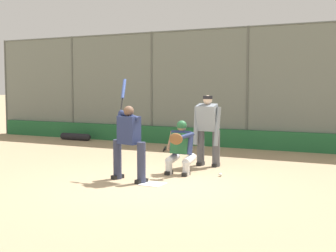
{
  "coord_description": "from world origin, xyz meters",
  "views": [
    {
      "loc": [
        -4.27,
        7.82,
        1.88
      ],
      "look_at": [
        0.17,
        -1.0,
        1.05
      ],
      "focal_mm": 50.0,
      "sensor_mm": 36.0,
      "label": 1
    }
  ],
  "objects_px": {
    "spare_bat_near_backstop": "(165,149)",
    "baseball_loose": "(220,175)",
    "umpire_home": "(208,128)",
    "equipment_bag_dugout_side": "(75,137)",
    "batter_at_plate": "(129,140)",
    "catcher_behind_plate": "(180,146)"
  },
  "relations": [
    {
      "from": "spare_bat_near_backstop",
      "to": "baseball_loose",
      "type": "height_order",
      "value": "baseball_loose"
    },
    {
      "from": "umpire_home",
      "to": "equipment_bag_dugout_side",
      "type": "bearing_deg",
      "value": -25.55
    },
    {
      "from": "batter_at_plate",
      "to": "baseball_loose",
      "type": "xyz_separation_m",
      "value": [
        -1.48,
        -1.24,
        -0.78
      ]
    },
    {
      "from": "catcher_behind_plate",
      "to": "spare_bat_near_backstop",
      "type": "xyz_separation_m",
      "value": [
        2.09,
        -3.33,
        -0.57
      ]
    },
    {
      "from": "batter_at_plate",
      "to": "umpire_home",
      "type": "xyz_separation_m",
      "value": [
        -0.76,
        -2.31,
        0.08
      ]
    },
    {
      "from": "batter_at_plate",
      "to": "umpire_home",
      "type": "relative_size",
      "value": 1.22
    },
    {
      "from": "batter_at_plate",
      "to": "catcher_behind_plate",
      "type": "distance_m",
      "value": 1.3
    },
    {
      "from": "umpire_home",
      "to": "baseball_loose",
      "type": "bearing_deg",
      "value": 123.9
    },
    {
      "from": "catcher_behind_plate",
      "to": "equipment_bag_dugout_side",
      "type": "relative_size",
      "value": 0.9
    },
    {
      "from": "batter_at_plate",
      "to": "baseball_loose",
      "type": "height_order",
      "value": "batter_at_plate"
    },
    {
      "from": "catcher_behind_plate",
      "to": "spare_bat_near_backstop",
      "type": "relative_size",
      "value": 1.46
    },
    {
      "from": "batter_at_plate",
      "to": "equipment_bag_dugout_side",
      "type": "distance_m",
      "value": 7.63
    },
    {
      "from": "umpire_home",
      "to": "spare_bat_near_backstop",
      "type": "xyz_separation_m",
      "value": [
        2.24,
        -2.15,
        -0.87
      ]
    },
    {
      "from": "baseball_loose",
      "to": "spare_bat_near_backstop",
      "type": "bearing_deg",
      "value": -47.4
    },
    {
      "from": "equipment_bag_dugout_side",
      "to": "catcher_behind_plate",
      "type": "bearing_deg",
      "value": 145.62
    },
    {
      "from": "batter_at_plate",
      "to": "equipment_bag_dugout_side",
      "type": "bearing_deg",
      "value": -30.44
    },
    {
      "from": "batter_at_plate",
      "to": "umpire_home",
      "type": "distance_m",
      "value": 2.44
    },
    {
      "from": "catcher_behind_plate",
      "to": "baseball_loose",
      "type": "bearing_deg",
      "value": -175.62
    },
    {
      "from": "spare_bat_near_backstop",
      "to": "batter_at_plate",
      "type": "bearing_deg",
      "value": 175.19
    },
    {
      "from": "spare_bat_near_backstop",
      "to": "baseball_loose",
      "type": "relative_size",
      "value": 10.72
    },
    {
      "from": "catcher_behind_plate",
      "to": "spare_bat_near_backstop",
      "type": "distance_m",
      "value": 3.97
    },
    {
      "from": "batter_at_plate",
      "to": "equipment_bag_dugout_side",
      "type": "relative_size",
      "value": 1.59
    }
  ]
}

